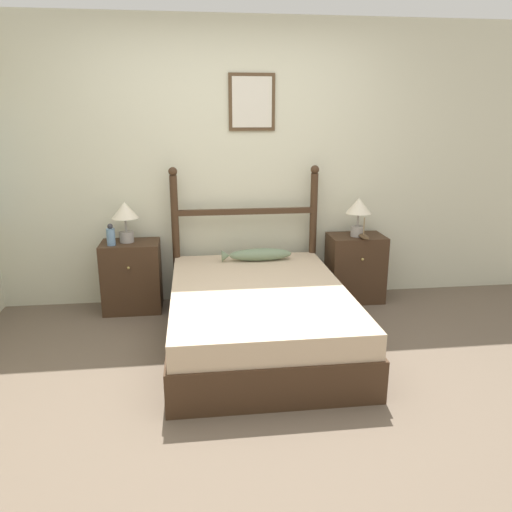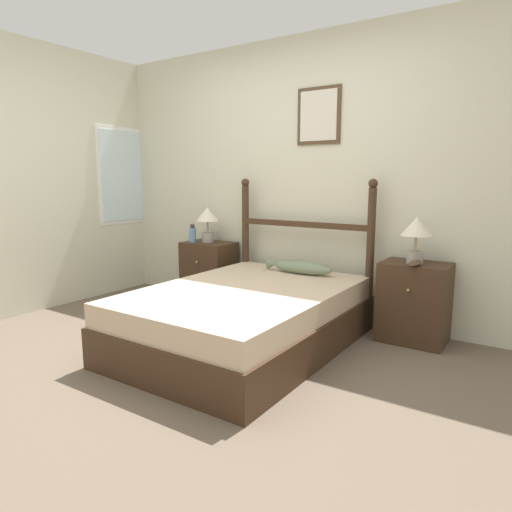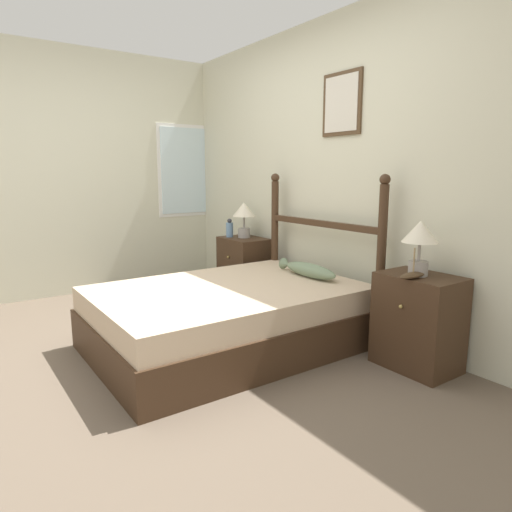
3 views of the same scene
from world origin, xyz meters
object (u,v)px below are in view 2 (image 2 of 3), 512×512
(model_boat, at_px, (415,263))
(fish_pillow, at_px, (300,267))
(table_lamp_left, at_px, (207,218))
(bed, at_px, (245,318))
(nightstand_right, at_px, (414,302))
(table_lamp_right, at_px, (416,231))
(nightstand_left, at_px, (209,272))
(bottle, at_px, (193,234))

(model_boat, distance_m, fish_pillow, 0.98)
(table_lamp_left, bearing_deg, fish_pillow, -7.08)
(bed, height_order, table_lamp_left, table_lamp_left)
(table_lamp_left, height_order, fish_pillow, table_lamp_left)
(nightstand_right, distance_m, table_lamp_right, 0.57)
(nightstand_right, relative_size, table_lamp_left, 1.77)
(table_lamp_left, bearing_deg, table_lamp_right, -1.13)
(nightstand_left, distance_m, table_lamp_right, 2.15)
(table_lamp_right, bearing_deg, model_boat, -71.52)
(nightstand_right, bearing_deg, bed, -141.11)
(nightstand_right, height_order, model_boat, model_boat)
(nightstand_left, xyz_separation_m, table_lamp_right, (2.07, -0.03, 0.56))
(nightstand_right, height_order, table_lamp_right, table_lamp_right)
(nightstand_right, relative_size, table_lamp_right, 1.77)
(table_lamp_left, xyz_separation_m, fish_pillow, (1.15, -0.14, -0.37))
(table_lamp_right, relative_size, bottle, 1.88)
(nightstand_right, bearing_deg, fish_pillow, -172.27)
(bottle, bearing_deg, table_lamp_left, 39.48)
(nightstand_left, bearing_deg, table_lamp_left, 149.13)
(table_lamp_right, xyz_separation_m, fish_pillow, (-0.94, -0.10, -0.37))
(nightstand_right, bearing_deg, table_lamp_right, -107.15)
(nightstand_left, bearing_deg, fish_pillow, -6.53)
(bed, bearing_deg, nightstand_right, 38.89)
(bed, bearing_deg, table_lamp_left, 141.27)
(bottle, bearing_deg, model_boat, -0.81)
(nightstand_left, relative_size, bottle, 3.31)
(fish_pillow, bearing_deg, table_lamp_left, 172.92)
(table_lamp_left, relative_size, table_lamp_right, 1.00)
(nightstand_left, bearing_deg, table_lamp_right, -0.76)
(fish_pillow, bearing_deg, nightstand_left, 173.47)
(table_lamp_right, distance_m, fish_pillow, 1.02)
(model_boat, bearing_deg, nightstand_right, 100.37)
(nightstand_right, distance_m, fish_pillow, 0.98)
(table_lamp_left, distance_m, table_lamp_right, 2.10)
(table_lamp_right, distance_m, model_boat, 0.25)
(bed, height_order, fish_pillow, fish_pillow)
(bed, height_order, nightstand_right, nightstand_right)
(table_lamp_left, bearing_deg, nightstand_left, -30.87)
(bed, relative_size, model_boat, 7.96)
(bed, relative_size, table_lamp_left, 5.34)
(nightstand_right, bearing_deg, table_lamp_left, 179.62)
(bed, relative_size, nightstand_right, 3.03)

